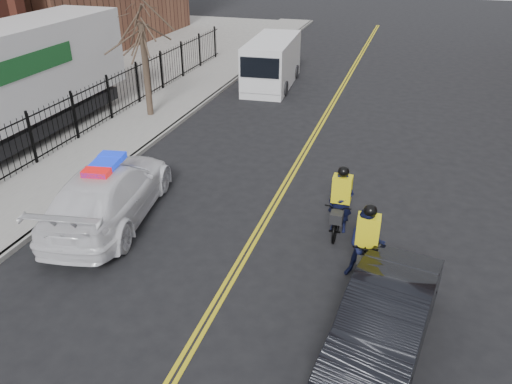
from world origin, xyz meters
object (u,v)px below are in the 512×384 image
at_px(dark_sedan, 384,321).
at_px(cargo_van, 271,64).
at_px(police_cruiser, 109,193).
at_px(cyclist_near, 340,209).
at_px(cyclist_far, 366,250).

height_order(dark_sedan, cargo_van, cargo_van).
relative_size(police_cruiser, dark_sedan, 1.35).
bearing_deg(dark_sedan, cyclist_near, 119.04).
xyz_separation_m(dark_sedan, cargo_van, (-7.50, 17.91, 0.47)).
bearing_deg(cyclist_near, cargo_van, 112.90).
bearing_deg(dark_sedan, cargo_van, 121.76).
xyz_separation_m(cyclist_near, cyclist_far, (0.92, -1.98, 0.11)).
relative_size(dark_sedan, cargo_van, 0.75).
relative_size(police_cruiser, cyclist_near, 2.97).
relative_size(dark_sedan, cyclist_near, 2.20).
bearing_deg(cargo_van, cyclist_near, -70.58).
bearing_deg(police_cruiser, cyclist_far, 165.60).
xyz_separation_m(police_cruiser, cyclist_far, (7.48, -0.63, -0.04)).
relative_size(cyclist_near, cyclist_far, 1.00).
xyz_separation_m(cargo_van, cyclist_near, (5.93, -13.61, -0.51)).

